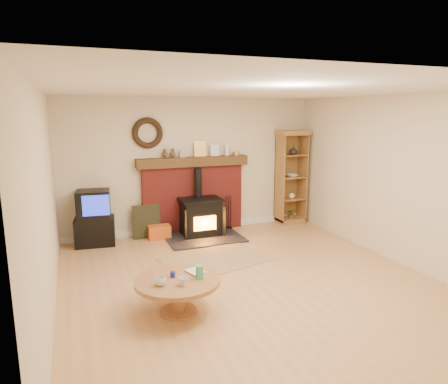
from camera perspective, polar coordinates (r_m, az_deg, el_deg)
name	(u,v)px	position (r m, az deg, el deg)	size (l,w,h in m)	color
ground	(250,282)	(5.69, 3.67, -12.76)	(5.50, 5.50, 0.00)	tan
room_shell	(247,159)	(5.32, 3.30, 4.77)	(5.02, 5.52, 2.61)	beige
chimney_breast	(193,191)	(7.85, -4.40, 0.10)	(2.20, 0.22, 1.78)	maroon
wood_stove	(201,218)	(7.59, -3.29, -3.74)	(1.40, 1.00, 1.29)	black
area_rug	(216,259)	(6.49, -1.19, -9.58)	(1.60, 1.10, 0.01)	brown
tv_unit	(94,219)	(7.42, -18.03, -3.68)	(0.72, 0.54, 0.99)	black
curio_cabinet	(290,177)	(8.56, 9.48, 2.14)	(0.63, 0.45, 1.96)	brown
firelog_box	(159,232)	(7.58, -9.23, -5.67)	(0.40, 0.25, 0.25)	orange
leaning_painting	(147,221)	(7.64, -10.99, -4.15)	(0.52, 0.03, 0.63)	black
fire_tools	(229,223)	(8.07, 0.65, -4.44)	(0.16, 0.16, 0.70)	black
coffee_table	(178,285)	(4.79, -6.64, -13.08)	(1.00, 1.00, 0.59)	brown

